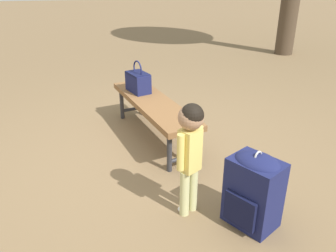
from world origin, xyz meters
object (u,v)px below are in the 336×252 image
handbag (138,81)px  child_standing (190,143)px  park_bench (153,106)px  backpack_large (254,189)px

handbag → child_standing: (1.67, 0.19, 0.04)m
handbag → park_bench: bearing=19.6°
child_standing → backpack_large: bearing=63.6°
park_bench → handbag: size_ratio=4.48×
child_standing → backpack_large: (0.21, 0.43, -0.30)m
handbag → backpack_large: handbag is taller
park_bench → backpack_large: bearing=17.9°
backpack_large → child_standing: bearing=-116.4°
handbag → child_standing: bearing=6.6°
handbag → child_standing: 1.69m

